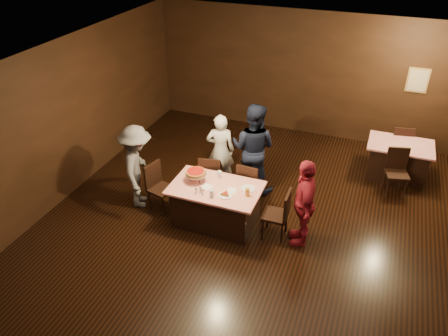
{
  "coord_description": "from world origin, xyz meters",
  "views": [
    {
      "loc": [
        1.49,
        -5.09,
        5.09
      ],
      "look_at": [
        -0.87,
        1.09,
        1.0
      ],
      "focal_mm": 35.0,
      "sensor_mm": 36.0,
      "label": 1
    }
  ],
  "objects_px": {
    "back_table": "(397,160)",
    "diner_white_jacket": "(220,150)",
    "main_table": "(216,205)",
    "chair_end_right": "(275,214)",
    "diner_grey_knit": "(137,167)",
    "chair_back_far": "(399,144)",
    "chair_end_left": "(161,188)",
    "chair_far_left": "(211,175)",
    "glass_back": "(219,175)",
    "plate_empty": "(248,189)",
    "chair_far_right": "(250,183)",
    "pizza_stand": "(196,173)",
    "glass_amber": "(247,192)",
    "diner_red_shirt": "(304,203)",
    "chair_back_near": "(397,173)",
    "glass_front_left": "(212,194)",
    "diner_navy_hoodie": "(253,148)"
  },
  "relations": [
    {
      "from": "chair_end_left",
      "to": "diner_white_jacket",
      "type": "distance_m",
      "value": 1.46
    },
    {
      "from": "chair_end_right",
      "to": "chair_back_far",
      "type": "xyz_separation_m",
      "value": [
        1.9,
        3.43,
        0.0
      ]
    },
    {
      "from": "chair_end_right",
      "to": "chair_far_left",
      "type": "bearing_deg",
      "value": -117.64
    },
    {
      "from": "main_table",
      "to": "diner_red_shirt",
      "type": "relative_size",
      "value": 0.99
    },
    {
      "from": "diner_white_jacket",
      "to": "glass_amber",
      "type": "xyz_separation_m",
      "value": [
        1.0,
        -1.29,
        0.06
      ]
    },
    {
      "from": "diner_white_jacket",
      "to": "glass_back",
      "type": "distance_m",
      "value": 1.0
    },
    {
      "from": "back_table",
      "to": "chair_far_left",
      "type": "bearing_deg",
      "value": -148.5
    },
    {
      "from": "diner_white_jacket",
      "to": "diner_navy_hoodie",
      "type": "distance_m",
      "value": 0.69
    },
    {
      "from": "chair_end_left",
      "to": "chair_end_right",
      "type": "xyz_separation_m",
      "value": [
        2.2,
        0.0,
        0.0
      ]
    },
    {
      "from": "chair_end_right",
      "to": "pizza_stand",
      "type": "height_order",
      "value": "pizza_stand"
    },
    {
      "from": "back_table",
      "to": "diner_white_jacket",
      "type": "distance_m",
      "value": 3.77
    },
    {
      "from": "chair_end_left",
      "to": "diner_white_jacket",
      "type": "relative_size",
      "value": 0.61
    },
    {
      "from": "chair_end_right",
      "to": "diner_red_shirt",
      "type": "xyz_separation_m",
      "value": [
        0.45,
        0.05,
        0.33
      ]
    },
    {
      "from": "chair_far_left",
      "to": "plate_empty",
      "type": "distance_m",
      "value": 1.16
    },
    {
      "from": "diner_navy_hoodie",
      "to": "glass_front_left",
      "type": "xyz_separation_m",
      "value": [
        -0.22,
        -1.6,
        -0.09
      ]
    },
    {
      "from": "chair_end_right",
      "to": "chair_back_near",
      "type": "bearing_deg",
      "value": 137.24
    },
    {
      "from": "diner_red_shirt",
      "to": "glass_amber",
      "type": "height_order",
      "value": "diner_red_shirt"
    },
    {
      "from": "chair_end_right",
      "to": "pizza_stand",
      "type": "distance_m",
      "value": 1.57
    },
    {
      "from": "chair_end_right",
      "to": "diner_grey_knit",
      "type": "relative_size",
      "value": 0.57
    },
    {
      "from": "diner_red_shirt",
      "to": "glass_amber",
      "type": "relative_size",
      "value": 11.51
    },
    {
      "from": "chair_end_left",
      "to": "chair_back_far",
      "type": "relative_size",
      "value": 1.0
    },
    {
      "from": "chair_end_left",
      "to": "chair_far_left",
      "type": "bearing_deg",
      "value": -28.63
    },
    {
      "from": "back_table",
      "to": "chair_end_right",
      "type": "xyz_separation_m",
      "value": [
        -1.9,
        -2.83,
        0.09
      ]
    },
    {
      "from": "chair_end_right",
      "to": "diner_white_jacket",
      "type": "bearing_deg",
      "value": -130.72
    },
    {
      "from": "chair_end_right",
      "to": "glass_front_left",
      "type": "distance_m",
      "value": 1.15
    },
    {
      "from": "chair_end_right",
      "to": "glass_back",
      "type": "bearing_deg",
      "value": -105.7
    },
    {
      "from": "chair_back_far",
      "to": "diner_red_shirt",
      "type": "distance_m",
      "value": 3.7
    },
    {
      "from": "plate_empty",
      "to": "diner_red_shirt",
      "type": "bearing_deg",
      "value": -5.93
    },
    {
      "from": "chair_far_right",
      "to": "glass_amber",
      "type": "height_order",
      "value": "chair_far_right"
    },
    {
      "from": "chair_far_left",
      "to": "main_table",
      "type": "bearing_deg",
      "value": 106.6
    },
    {
      "from": "back_table",
      "to": "plate_empty",
      "type": "height_order",
      "value": "plate_empty"
    },
    {
      "from": "chair_far_left",
      "to": "diner_navy_hoodie",
      "type": "xyz_separation_m",
      "value": [
        0.67,
        0.55,
        0.46
      ]
    },
    {
      "from": "back_table",
      "to": "chair_end_left",
      "type": "relative_size",
      "value": 1.37
    },
    {
      "from": "back_table",
      "to": "chair_back_far",
      "type": "height_order",
      "value": "chair_back_far"
    },
    {
      "from": "chair_far_left",
      "to": "glass_back",
      "type": "height_order",
      "value": "chair_far_left"
    },
    {
      "from": "diner_grey_knit",
      "to": "chair_back_far",
      "type": "bearing_deg",
      "value": -77.27
    },
    {
      "from": "plate_empty",
      "to": "glass_amber",
      "type": "relative_size",
      "value": 1.79
    },
    {
      "from": "chair_end_left",
      "to": "chair_back_near",
      "type": "height_order",
      "value": "same"
    },
    {
      "from": "chair_back_far",
      "to": "diner_red_shirt",
      "type": "height_order",
      "value": "diner_red_shirt"
    },
    {
      "from": "diner_white_jacket",
      "to": "main_table",
      "type": "bearing_deg",
      "value": 91.96
    },
    {
      "from": "diner_red_shirt",
      "to": "plate_empty",
      "type": "height_order",
      "value": "diner_red_shirt"
    },
    {
      "from": "chair_end_left",
      "to": "glass_front_left",
      "type": "distance_m",
      "value": 1.24
    },
    {
      "from": "chair_far_right",
      "to": "pizza_stand",
      "type": "distance_m",
      "value": 1.16
    },
    {
      "from": "diner_grey_knit",
      "to": "chair_end_right",
      "type": "bearing_deg",
      "value": -114.38
    },
    {
      "from": "main_table",
      "to": "chair_end_right",
      "type": "height_order",
      "value": "chair_end_right"
    },
    {
      "from": "diner_grey_knit",
      "to": "chair_back_near",
      "type": "bearing_deg",
      "value": -89.2
    },
    {
      "from": "diner_red_shirt",
      "to": "back_table",
      "type": "bearing_deg",
      "value": 135.84
    },
    {
      "from": "diner_navy_hoodie",
      "to": "plate_empty",
      "type": "xyz_separation_m",
      "value": [
        0.28,
        -1.15,
        -0.15
      ]
    },
    {
      "from": "chair_far_left",
      "to": "pizza_stand",
      "type": "distance_m",
      "value": 0.85
    },
    {
      "from": "diner_navy_hoodie",
      "to": "glass_front_left",
      "type": "bearing_deg",
      "value": 85.28
    }
  ]
}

